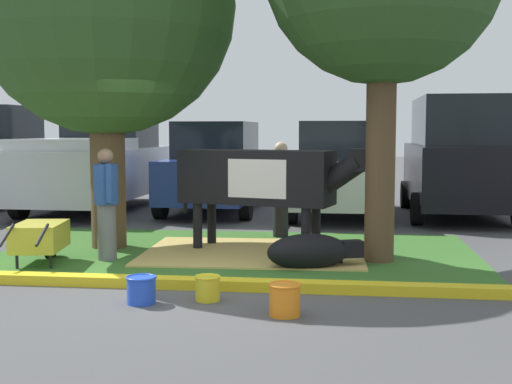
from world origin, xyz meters
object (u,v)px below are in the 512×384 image
at_px(person_handler, 281,186).
at_px(sedan_blue, 217,168).
at_px(shade_tree_left, 105,5).
at_px(bucket_orange, 285,299).
at_px(bucket_yellow, 208,287).
at_px(bucket_blue, 141,289).
at_px(cow_holstein, 263,178).
at_px(calf_lying, 310,252).
at_px(hatchback_white, 340,170).
at_px(person_visitor_near, 106,201).
at_px(wheelbarrow, 40,237).
at_px(suv_black, 458,157).
at_px(pickup_truck_maroon, 99,162).

relative_size(person_handler, sedan_blue, 0.37).
relative_size(shade_tree_left, bucket_orange, 17.35).
bearing_deg(bucket_yellow, bucket_blue, -162.73).
relative_size(cow_holstein, calf_lying, 2.31).
distance_m(shade_tree_left, hatchback_white, 6.33).
relative_size(bucket_blue, bucket_yellow, 1.14).
xyz_separation_m(person_handler, person_visitor_near, (-2.23, -2.36, -0.03)).
height_order(person_visitor_near, bucket_yellow, person_visitor_near).
relative_size(bucket_blue, sedan_blue, 0.07).
distance_m(wheelbarrow, hatchback_white, 7.13).
relative_size(bucket_blue, suv_black, 0.07).
xyz_separation_m(shade_tree_left, hatchback_white, (3.55, 4.46, -2.74)).
height_order(shade_tree_left, person_visitor_near, shade_tree_left).
bearing_deg(wheelbarrow, suv_black, 42.91).
xyz_separation_m(bucket_yellow, hatchback_white, (1.40, 7.46, 0.84)).
bearing_deg(sedan_blue, cow_holstein, -71.93).
distance_m(bucket_orange, hatchback_white, 8.00).
bearing_deg(shade_tree_left, person_visitor_near, -71.98).
bearing_deg(shade_tree_left, wheelbarrow, -108.73).
relative_size(shade_tree_left, person_handler, 3.51).
relative_size(person_handler, bucket_blue, 4.99).
xyz_separation_m(pickup_truck_maroon, sedan_blue, (2.76, 0.03, -0.13)).
bearing_deg(person_handler, shade_tree_left, -152.22).
height_order(sedan_blue, hatchback_white, same).
distance_m(person_handler, wheelbarrow, 4.12).
bearing_deg(bucket_orange, hatchback_white, 86.24).
bearing_deg(bucket_orange, bucket_yellow, 150.95).
bearing_deg(person_visitor_near, bucket_yellow, -47.26).
relative_size(person_visitor_near, pickup_truck_maroon, 0.29).
bearing_deg(person_visitor_near, suv_black, 44.82).
bearing_deg(cow_holstein, person_handler, 84.27).
relative_size(cow_holstein, sedan_blue, 0.69).
height_order(shade_tree_left, person_handler, shade_tree_left).
bearing_deg(bucket_yellow, hatchback_white, 79.40).
relative_size(calf_lying, pickup_truck_maroon, 0.24).
distance_m(bucket_blue, bucket_yellow, 0.70).
bearing_deg(sedan_blue, person_handler, -63.66).
height_order(bucket_orange, hatchback_white, hatchback_white).
relative_size(wheelbarrow, bucket_orange, 4.89).
bearing_deg(shade_tree_left, cow_holstein, -1.53).
xyz_separation_m(person_handler, pickup_truck_maroon, (-4.53, 3.54, 0.23)).
relative_size(person_handler, wheelbarrow, 1.01).
bearing_deg(hatchback_white, bucket_orange, -93.76).
bearing_deg(bucket_orange, suv_black, 69.77).
relative_size(shade_tree_left, sedan_blue, 1.30).
height_order(person_visitor_near, pickup_truck_maroon, pickup_truck_maroon).
height_order(person_visitor_near, sedan_blue, sedan_blue).
relative_size(person_visitor_near, bucket_yellow, 5.51).
relative_size(bucket_blue, bucket_orange, 0.99).
bearing_deg(sedan_blue, shade_tree_left, -99.15).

